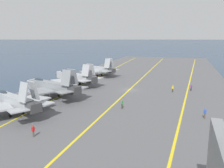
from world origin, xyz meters
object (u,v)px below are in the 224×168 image
crew_purple_vest (191,87)px  parked_jet_third (74,77)px  parked_jet_nearest (14,101)px  crew_blue_vest (205,113)px  parked_jet_fourth (98,69)px  crew_green_vest (122,104)px  parked_jet_second (51,86)px  crew_yellow_vest (173,88)px  crew_red_vest (33,130)px

crew_purple_vest → parked_jet_third: bearing=94.3°
parked_jet_nearest → parked_jet_third: (26.24, 1.46, -0.17)m
crew_purple_vest → crew_blue_vest: size_ratio=0.93×
parked_jet_third → crew_blue_vest: parked_jet_third is taller
parked_jet_fourth → crew_green_vest: size_ratio=8.48×
parked_jet_second → crew_purple_vest: bearing=-61.0°
parked_jet_third → crew_blue_vest: (-18.64, -32.98, -1.37)m
parked_jet_nearest → crew_yellow_vest: size_ratio=8.80×
parked_jet_second → crew_green_vest: bearing=-100.7°
crew_red_vest → crew_purple_vest: 41.31m
parked_jet_third → crew_red_vest: parked_jet_third is taller
parked_jet_fourth → crew_red_vest: parked_jet_fourth is taller
parked_jet_fourth → crew_red_vest: size_ratio=8.91×
parked_jet_nearest → parked_jet_third: size_ratio=0.89×
crew_red_vest → crew_purple_vest: bearing=-30.4°
parked_jet_nearest → parked_jet_third: bearing=3.2°
crew_green_vest → crew_blue_vest: bearing=-95.1°
crew_yellow_vest → crew_purple_vest: bearing=-54.7°
crew_blue_vest → parked_jet_nearest: bearing=103.6°
parked_jet_third → crew_green_vest: parked_jet_third is taller
parked_jet_nearest → crew_blue_vest: size_ratio=8.42×
parked_jet_nearest → crew_purple_vest: size_ratio=9.07×
crew_red_vest → crew_green_vest: crew_green_vest is taller
crew_green_vest → parked_jet_fourth: bearing=27.5°
crew_green_vest → crew_red_vest: bearing=152.8°
parked_jet_nearest → crew_yellow_vest: bearing=-44.8°
parked_jet_nearest → parked_jet_second: size_ratio=0.89×
parked_jet_fourth → crew_blue_vest: size_ratio=8.41×
parked_jet_third → crew_blue_vest: 37.91m
parked_jet_third → crew_yellow_vest: bearing=-91.5°
parked_jet_second → crew_green_vest: 17.42m
parked_jet_nearest → parked_jet_second: bearing=0.1°
parked_jet_second → parked_jet_fourth: 30.38m
parked_jet_third → parked_jet_fourth: bearing=-3.5°
parked_jet_third → crew_green_vest: 25.37m
crew_purple_vest → crew_green_vest: (-19.70, 12.69, 0.07)m
parked_jet_nearest → crew_purple_vest: parked_jet_nearest is taller
parked_jet_nearest → crew_blue_vest: 32.46m
parked_jet_nearest → parked_jet_third: 26.29m
parked_jet_nearest → crew_yellow_vest: (25.54, -25.37, -1.59)m
parked_jet_nearest → crew_yellow_vest: parked_jet_nearest is taller
crew_yellow_vest → parked_jet_nearest: bearing=135.2°
crew_yellow_vest → parked_jet_fourth: bearing=56.7°
crew_purple_vest → parked_jet_fourth: bearing=65.2°
parked_jet_nearest → parked_jet_fourth: (42.51, 0.46, -0.07)m
parked_jet_fourth → parked_jet_third: bearing=176.5°
crew_green_vest → crew_purple_vest: bearing=-32.8°
crew_green_vest → crew_yellow_vest: crew_green_vest is taller
parked_jet_nearest → crew_green_vest: parked_jet_nearest is taller
parked_jet_second → parked_jet_fourth: size_ratio=1.13×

